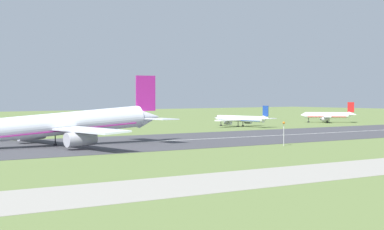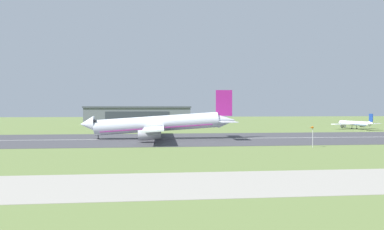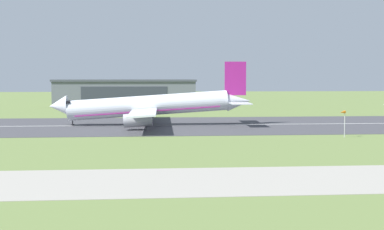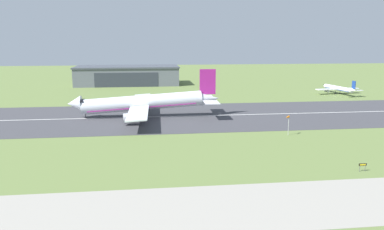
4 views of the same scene
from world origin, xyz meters
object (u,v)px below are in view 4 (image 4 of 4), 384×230
(windsock_pole, at_px, (287,118))
(runway_sign, at_px, (363,165))
(airplane_landing, at_px, (143,103))
(airplane_parked_centre, at_px, (338,89))

(windsock_pole, height_order, runway_sign, windsock_pole)
(airplane_landing, relative_size, windsock_pole, 9.39)
(windsock_pole, relative_size, runway_sign, 3.32)
(airplane_landing, height_order, windsock_pole, airplane_landing)
(airplane_landing, height_order, runway_sign, airplane_landing)
(windsock_pole, bearing_deg, runway_sign, -81.34)
(airplane_parked_centre, bearing_deg, airplane_landing, -154.06)
(airplane_parked_centre, height_order, runway_sign, airplane_parked_centre)
(runway_sign, bearing_deg, airplane_parked_centre, 64.14)
(airplane_parked_centre, bearing_deg, windsock_pole, -126.01)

